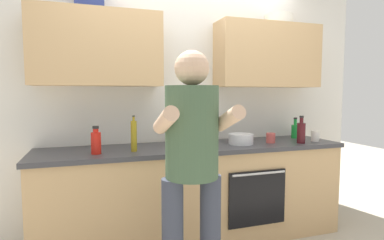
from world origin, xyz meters
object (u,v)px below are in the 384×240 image
(cup_coffee, at_px, (315,136))
(mixing_bowl, at_px, (241,139))
(cup_ceramic, at_px, (271,138))
(grocery_bag_bread, at_px, (181,137))
(bottle_hotsauce, at_px, (96,142))
(cup_tea, at_px, (208,140))
(bottle_water, at_px, (204,139))
(potted_herb, at_px, (210,129))
(bottle_soda, at_px, (295,131))
(bottle_oil, at_px, (134,136))
(bottle_wine, at_px, (301,132))
(person_standing, at_px, (192,157))

(cup_coffee, height_order, mixing_bowl, cup_coffee)
(cup_ceramic, relative_size, grocery_bag_bread, 0.46)
(bottle_hotsauce, bearing_deg, cup_tea, 6.42)
(mixing_bowl, bearing_deg, bottle_water, -161.59)
(cup_coffee, xyz_separation_m, mixing_bowl, (-0.80, 0.08, -0.00))
(cup_coffee, relative_size, grocery_bag_bread, 0.50)
(potted_herb, bearing_deg, bottle_hotsauce, -165.90)
(cup_coffee, height_order, potted_herb, potted_herb)
(bottle_soda, relative_size, grocery_bag_bread, 1.07)
(cup_coffee, height_order, grocery_bag_bread, grocery_bag_bread)
(bottle_oil, xyz_separation_m, cup_tea, (0.70, 0.10, -0.08))
(bottle_wine, distance_m, bottle_soda, 0.34)
(bottle_water, xyz_separation_m, potted_herb, (0.19, 0.34, 0.04))
(person_standing, height_order, cup_tea, person_standing)
(person_standing, distance_m, bottle_water, 0.73)
(bottle_water, relative_size, cup_tea, 2.12)
(person_standing, xyz_separation_m, bottle_oil, (-0.27, 0.74, 0.05))
(mixing_bowl, relative_size, potted_herb, 0.95)
(bottle_water, xyz_separation_m, mixing_bowl, (0.43, 0.14, -0.04))
(bottle_water, xyz_separation_m, cup_coffee, (1.23, 0.07, -0.04))
(cup_tea, xyz_separation_m, grocery_bag_bread, (-0.25, 0.06, 0.02))
(grocery_bag_bread, bearing_deg, potted_herb, 16.18)
(person_standing, bearing_deg, bottle_oil, 109.92)
(bottle_hotsauce, relative_size, cup_coffee, 2.15)
(bottle_soda, bearing_deg, cup_ceramic, -155.52)
(bottle_water, height_order, cup_ceramic, bottle_water)
(bottle_hotsauce, bearing_deg, person_standing, -51.65)
(person_standing, bearing_deg, mixing_bowl, 46.50)
(bottle_soda, height_order, potted_herb, potted_herb)
(bottle_soda, height_order, cup_coffee, bottle_soda)
(bottle_oil, xyz_separation_m, potted_herb, (0.78, 0.26, 0.00))
(potted_herb, bearing_deg, mixing_bowl, -39.54)
(cup_tea, distance_m, grocery_bag_bread, 0.26)
(bottle_oil, distance_m, cup_tea, 0.71)
(bottle_soda, bearing_deg, potted_herb, 178.36)
(bottle_oil, bearing_deg, person_standing, -70.08)
(person_standing, relative_size, bottle_hotsauce, 7.32)
(bottle_hotsauce, height_order, bottle_soda, bottle_hotsauce)
(cup_tea, relative_size, cup_ceramic, 1.08)
(cup_coffee, xyz_separation_m, cup_ceramic, (-0.48, 0.05, -0.00))
(bottle_hotsauce, height_order, bottle_water, bottle_hotsauce)
(cup_ceramic, xyz_separation_m, potted_herb, (-0.55, 0.22, 0.09))
(bottle_hotsauce, xyz_separation_m, potted_herb, (1.09, 0.27, 0.04))
(bottle_wine, bearing_deg, bottle_oil, 177.27)
(person_standing, bearing_deg, bottle_soda, 32.93)
(cup_tea, relative_size, mixing_bowl, 0.44)
(bottle_wine, bearing_deg, cup_tea, 169.24)
(person_standing, distance_m, bottle_soda, 1.78)
(bottle_soda, relative_size, cup_coffee, 2.13)
(bottle_water, bearing_deg, cup_tea, 59.45)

